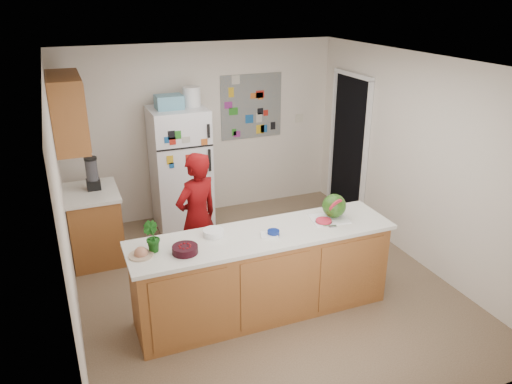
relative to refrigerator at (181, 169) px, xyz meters
name	(u,v)px	position (x,y,z in m)	size (l,w,h in m)	color
floor	(262,284)	(0.45, -1.88, -0.86)	(4.00, 4.50, 0.02)	brown
wall_back	(203,131)	(0.45, 0.38, 0.40)	(4.00, 0.02, 2.50)	beige
wall_left	(62,212)	(-1.56, -1.88, 0.40)	(0.02, 4.50, 2.50)	beige
wall_right	(417,160)	(2.46, -1.88, 0.40)	(0.02, 4.50, 2.50)	beige
ceiling	(263,61)	(0.45, -1.88, 1.66)	(4.00, 4.50, 0.02)	white
doorway	(349,146)	(2.44, -0.43, 0.17)	(0.03, 0.85, 2.04)	black
peninsula_base	(263,275)	(0.25, -2.38, -0.41)	(2.60, 0.62, 0.88)	brown
peninsula_top	(263,235)	(0.25, -2.38, 0.05)	(2.68, 0.70, 0.04)	silver
side_counter_base	(95,226)	(-1.24, -0.53, -0.42)	(0.60, 0.80, 0.86)	brown
side_counter_top	(90,193)	(-1.24, -0.53, 0.03)	(0.64, 0.84, 0.04)	silver
upper_cabinets	(67,111)	(-1.37, -0.58, 1.05)	(0.35, 1.00, 0.80)	brown
refrigerator	(181,169)	(0.00, 0.00, 0.00)	(0.75, 0.70, 1.70)	silver
fridge_top_bin	(169,102)	(-0.10, 0.00, 0.94)	(0.35, 0.28, 0.18)	#5999B2
photo_collage	(251,107)	(1.20, 0.36, 0.70)	(0.95, 0.01, 0.95)	slate
person	(197,218)	(-0.18, -1.49, -0.08)	(0.56, 0.37, 1.54)	#630708
blender_appliance	(92,174)	(-1.19, -0.48, 0.24)	(0.14, 0.14, 0.38)	black
cutting_board	(329,219)	(1.02, -2.34, 0.08)	(0.39, 0.29, 0.01)	white
watermelon	(334,206)	(1.08, -2.32, 0.21)	(0.25, 0.25, 0.25)	#295018
watermelon_slice	(324,221)	(0.92, -2.39, 0.09)	(0.16, 0.16, 0.02)	#BA2D45
cherry_bowl	(185,249)	(-0.57, -2.48, 0.11)	(0.24, 0.24, 0.07)	black
white_bowl	(213,233)	(-0.22, -2.24, 0.10)	(0.21, 0.21, 0.06)	silver
cobalt_bowl	(273,233)	(0.33, -2.45, 0.10)	(0.12, 0.12, 0.05)	navy
plate	(141,255)	(-0.95, -2.39, 0.08)	(0.23, 0.23, 0.02)	beige
paper_towel	(269,235)	(0.28, -2.45, 0.08)	(0.17, 0.15, 0.02)	white
keys	(333,226)	(0.96, -2.51, 0.08)	(0.08, 0.04, 0.01)	gray
potted_plant	(152,237)	(-0.83, -2.33, 0.21)	(0.16, 0.13, 0.29)	#11430B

